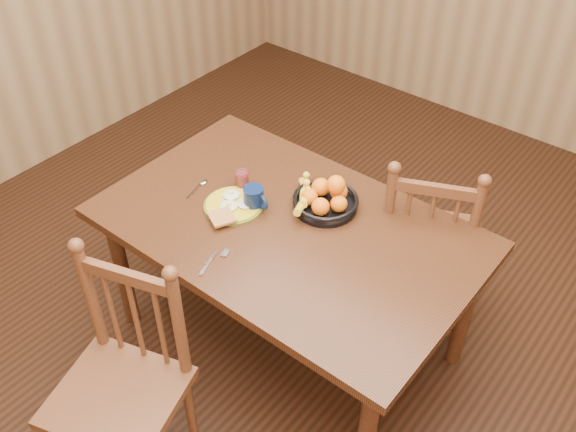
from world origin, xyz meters
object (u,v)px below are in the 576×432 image
Objects in this scene: chair_near at (123,385)px; breakfast_plate at (233,205)px; dining_table at (288,240)px; chair_far at (425,241)px; coffee_mug at (254,198)px; fruit_bowl at (324,199)px.

breakfast_plate is (-0.16, 0.81, 0.27)m from chair_near.
chair_far reaches higher than dining_table.
fruit_bowl reaches higher than coffee_mug.
chair_near is at bearing -96.53° from dining_table.
chair_far is at bearing 53.83° from chair_near.
dining_table is 4.94× the size of fruit_bowl.
coffee_mug reaches higher than dining_table.
dining_table is 0.23m from coffee_mug.
fruit_bowl reaches higher than breakfast_plate.
fruit_bowl is at bearing 38.55° from coffee_mug.
chair_near is 3.31× the size of breakfast_plate.
chair_near reaches higher than dining_table.
dining_table is 0.24m from fruit_bowl.
dining_table is at bearing -104.19° from fruit_bowl.
chair_near is 0.87m from breakfast_plate.
fruit_bowl is (0.24, 0.19, -0.00)m from coffee_mug.
chair_near is at bearing -78.83° from breakfast_plate.
coffee_mug is at bearing 40.86° from breakfast_plate.
coffee_mug is at bearing -141.45° from fruit_bowl.
chair_near is at bearing 46.60° from chair_far.
chair_near is (-0.49, -1.44, 0.01)m from chair_far.
coffee_mug is (-0.58, -0.56, 0.32)m from chair_far.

